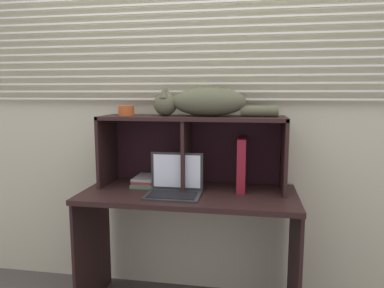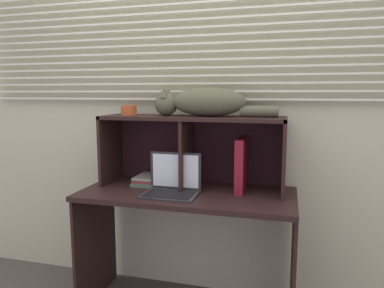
{
  "view_description": "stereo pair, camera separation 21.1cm",
  "coord_description": "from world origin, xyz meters",
  "px_view_note": "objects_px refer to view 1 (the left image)",
  "views": [
    {
      "loc": [
        0.36,
        -1.79,
        1.35
      ],
      "look_at": [
        0.0,
        0.34,
        1.04
      ],
      "focal_mm": 33.2,
      "sensor_mm": 36.0,
      "label": 1
    },
    {
      "loc": [
        0.57,
        -1.75,
        1.35
      ],
      "look_at": [
        0.0,
        0.34,
        1.04
      ],
      "focal_mm": 33.2,
      "sensor_mm": 36.0,
      "label": 2
    }
  ],
  "objects_px": {
    "book_stack": "(146,181)",
    "binder_upright": "(242,164)",
    "small_basket": "(126,110)",
    "laptop": "(174,186)",
    "cat": "(203,102)"
  },
  "relations": [
    {
      "from": "cat",
      "to": "laptop",
      "type": "xyz_separation_m",
      "value": [
        -0.14,
        -0.18,
        -0.48
      ]
    },
    {
      "from": "binder_upright",
      "to": "cat",
      "type": "bearing_deg",
      "value": 180.0
    },
    {
      "from": "binder_upright",
      "to": "book_stack",
      "type": "bearing_deg",
      "value": 179.88
    },
    {
      "from": "binder_upright",
      "to": "small_basket",
      "type": "xyz_separation_m",
      "value": [
        -0.72,
        0.0,
        0.32
      ]
    },
    {
      "from": "cat",
      "to": "binder_upright",
      "type": "distance_m",
      "value": 0.44
    },
    {
      "from": "small_basket",
      "to": "binder_upright",
      "type": "bearing_deg",
      "value": 0.0
    },
    {
      "from": "binder_upright",
      "to": "small_basket",
      "type": "relative_size",
      "value": 3.2
    },
    {
      "from": "cat",
      "to": "laptop",
      "type": "distance_m",
      "value": 0.53
    },
    {
      "from": "cat",
      "to": "binder_upright",
      "type": "relative_size",
      "value": 2.36
    },
    {
      "from": "small_basket",
      "to": "laptop",
      "type": "bearing_deg",
      "value": -27.09
    },
    {
      "from": "cat",
      "to": "laptop",
      "type": "relative_size",
      "value": 2.38
    },
    {
      "from": "laptop",
      "to": "book_stack",
      "type": "bearing_deg",
      "value": 141.39
    },
    {
      "from": "binder_upright",
      "to": "small_basket",
      "type": "distance_m",
      "value": 0.79
    },
    {
      "from": "book_stack",
      "to": "binder_upright",
      "type": "bearing_deg",
      "value": -0.12
    },
    {
      "from": "laptop",
      "to": "book_stack",
      "type": "height_order",
      "value": "laptop"
    }
  ]
}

